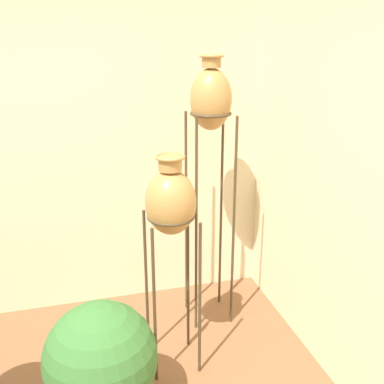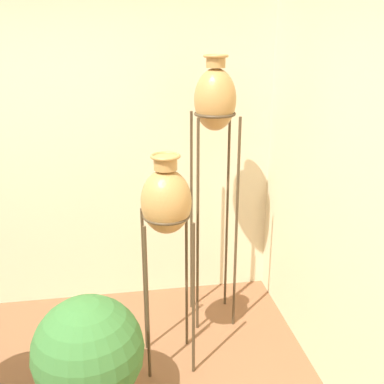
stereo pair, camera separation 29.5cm
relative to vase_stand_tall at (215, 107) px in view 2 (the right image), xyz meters
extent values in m
cube|color=beige|center=(-1.25, 0.48, -0.29)|extent=(7.61, 0.06, 2.70)
cylinder|color=#473823|center=(-0.14, -0.14, -0.84)|extent=(0.02, 0.02, 1.60)
cylinder|color=#473823|center=(0.14, -0.14, -0.84)|extent=(0.02, 0.02, 1.60)
cylinder|color=#473823|center=(-0.14, 0.14, -0.84)|extent=(0.02, 0.02, 1.60)
cylinder|color=#473823|center=(0.14, 0.14, -0.84)|extent=(0.02, 0.02, 1.60)
torus|color=#473823|center=(0.00, 0.00, -0.04)|extent=(0.29, 0.29, 0.02)
ellipsoid|color=#B28447|center=(0.00, 0.00, 0.05)|extent=(0.28, 0.28, 0.42)
cylinder|color=#B28447|center=(0.00, 0.00, 0.30)|extent=(0.13, 0.13, 0.07)
torus|color=#B28447|center=(0.00, 0.00, 0.33)|extent=(0.17, 0.17, 0.02)
cylinder|color=#473823|center=(-0.53, -0.60, -1.11)|extent=(0.02, 0.02, 1.06)
cylinder|color=#473823|center=(-0.25, -0.60, -1.11)|extent=(0.02, 0.02, 1.06)
cylinder|color=#473823|center=(-0.53, -0.31, -1.11)|extent=(0.02, 0.02, 1.06)
cylinder|color=#473823|center=(-0.25, -0.31, -1.11)|extent=(0.02, 0.02, 1.06)
torus|color=#473823|center=(-0.39, -0.46, -0.58)|extent=(0.29, 0.29, 0.02)
ellipsoid|color=#B28447|center=(-0.39, -0.46, -0.49)|extent=(0.31, 0.31, 0.40)
cylinder|color=#B28447|center=(-0.39, -0.46, -0.25)|extent=(0.14, 0.14, 0.08)
torus|color=#B28447|center=(-0.39, -0.46, -0.21)|extent=(0.18, 0.18, 0.02)
sphere|color=#387033|center=(-0.88, -0.85, -1.20)|extent=(0.62, 0.62, 0.62)
camera|label=1|loc=(-0.93, -2.92, 0.45)|focal=42.00mm
camera|label=2|loc=(-0.64, -2.98, 0.45)|focal=42.00mm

